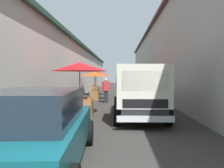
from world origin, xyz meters
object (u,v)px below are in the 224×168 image
object	(u,v)px
fruit_stall_far_right	(80,73)
fruit_stall_near_right	(143,76)
fruit_stall_mid_lane	(96,77)
fruit_stall_far_left	(151,79)
fruit_stall_near_left	(95,78)
plastic_stool	(75,101)
hatchback_car	(35,129)
delivery_truck	(140,94)
vendor_by_crates	(106,89)

from	to	relation	value
fruit_stall_far_right	fruit_stall_near_right	xyz separation A→B (m)	(6.65, -3.35, -0.12)
fruit_stall_far_right	fruit_stall_mid_lane	bearing A→B (deg)	3.17
fruit_stall_far_left	fruit_stall_near_right	xyz separation A→B (m)	(2.38, 0.23, 0.17)
fruit_stall_near_right	fruit_stall_far_right	bearing A→B (deg)	153.23
fruit_stall_far_right	fruit_stall_near_left	size ratio (longest dim) A/B	1.05
plastic_stool	hatchback_car	bearing A→B (deg)	-172.88
fruit_stall_mid_lane	delivery_truck	xyz separation A→B (m)	(-11.25, -3.00, -0.63)
fruit_stall_mid_lane	fruit_stall_near_right	bearing A→B (deg)	-132.71
delivery_truck	hatchback_car	bearing A→B (deg)	151.46
fruit_stall_far_right	vendor_by_crates	size ratio (longest dim) A/B	1.48
fruit_stall_near_left	fruit_stall_near_right	bearing A→B (deg)	-86.06
hatchback_car	plastic_stool	bearing A→B (deg)	7.12
fruit_stall_near_left	hatchback_car	size ratio (longest dim) A/B	0.56
fruit_stall_far_left	vendor_by_crates	bearing A→B (deg)	80.95
fruit_stall_far_left	fruit_stall_near_left	world-z (taller)	fruit_stall_far_left
delivery_truck	plastic_stool	size ratio (longest dim) A/B	11.38
fruit_stall_far_left	delivery_truck	size ratio (longest dim) A/B	0.44
fruit_stall_near_right	fruit_stall_near_left	bearing A→B (deg)	93.94
fruit_stall_near_right	fruit_stall_mid_lane	bearing A→B (deg)	47.29
fruit_stall_mid_lane	hatchback_car	bearing A→B (deg)	-177.35
fruit_stall_near_left	vendor_by_crates	world-z (taller)	fruit_stall_near_left
hatchback_car	plastic_stool	distance (m)	8.04
hatchback_car	fruit_stall_near_left	bearing A→B (deg)	1.53
fruit_stall_far_right	fruit_stall_mid_lane	world-z (taller)	fruit_stall_far_right
fruit_stall_far_right	plastic_stool	xyz separation A→B (m)	(2.78, 0.85, -1.53)
vendor_by_crates	plastic_stool	world-z (taller)	vendor_by_crates
fruit_stall_near_right	vendor_by_crates	size ratio (longest dim) A/B	1.72
fruit_stall_mid_lane	vendor_by_crates	xyz separation A→B (m)	(-5.55, -1.32, -0.75)
fruit_stall_mid_lane	vendor_by_crates	size ratio (longest dim) A/B	1.43
fruit_stall_far_right	fruit_stall_far_left	distance (m)	5.58
fruit_stall_mid_lane	delivery_truck	bearing A→B (deg)	-165.07
fruit_stall_far_right	fruit_stall_mid_lane	xyz separation A→B (m)	(10.27, 0.57, -0.19)
fruit_stall_mid_lane	fruit_stall_near_right	xyz separation A→B (m)	(-3.62, -3.92, 0.08)
delivery_truck	fruit_stall_mid_lane	bearing A→B (deg)	14.93
fruit_stall_near_right	delivery_truck	distance (m)	7.72
fruit_stall_near_right	vendor_by_crates	bearing A→B (deg)	126.61
fruit_stall_near_left	hatchback_car	world-z (taller)	fruit_stall_near_left
plastic_stool	fruit_stall_far_right	bearing A→B (deg)	-163.02
fruit_stall_near_left	plastic_stool	size ratio (longest dim) A/B	5.18
fruit_stall_far_left	delivery_truck	bearing A→B (deg)	167.57
fruit_stall_far_right	fruit_stall_near_right	size ratio (longest dim) A/B	0.86
fruit_stall_far_left	plastic_stool	bearing A→B (deg)	108.50
vendor_by_crates	delivery_truck	bearing A→B (deg)	-163.61
fruit_stall_near_left	fruit_stall_near_right	size ratio (longest dim) A/B	0.82
fruit_stall_mid_lane	plastic_stool	bearing A→B (deg)	177.86
fruit_stall_far_right	fruit_stall_near_right	world-z (taller)	fruit_stall_far_right
fruit_stall_near_left	plastic_stool	bearing A→B (deg)	169.28
delivery_truck	vendor_by_crates	xyz separation A→B (m)	(5.70, 1.68, -0.12)
fruit_stall_far_right	vendor_by_crates	xyz separation A→B (m)	(4.72, -0.75, -0.94)
delivery_truck	fruit_stall_near_left	bearing A→B (deg)	19.34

